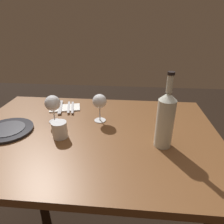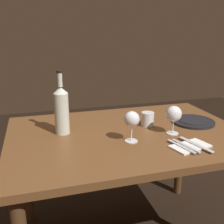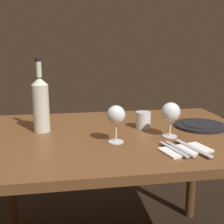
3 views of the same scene
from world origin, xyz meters
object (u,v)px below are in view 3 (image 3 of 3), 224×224
dinner_plate (200,125)px  folded_napkin (186,150)px  wine_glass_right (116,116)px  fork_outer (173,149)px  wine_bottle (41,104)px  fork_inner (180,149)px  water_tumbler (143,121)px  table_knife (193,148)px  wine_glass_left (171,113)px

dinner_plate → folded_napkin: 0.37m
wine_glass_right → fork_outer: wine_glass_right is taller
wine_bottle → fork_inner: (0.55, -0.36, -0.13)m
wine_bottle → dinner_plate: bearing=-3.8°
wine_bottle → folded_napkin: bearing=-32.0°
wine_bottle → fork_outer: bearing=-34.3°
wine_glass_right → water_tumbler: size_ratio=1.94×
folded_napkin → table_knife: 0.03m
water_tumbler → fork_inner: 0.34m
wine_glass_left → fork_inner: bearing=-98.5°
wine_glass_right → table_knife: bearing=-27.4°
water_tumbler → folded_napkin: water_tumbler is taller
wine_glass_left → table_knife: size_ratio=0.76×
fork_outer → folded_napkin: bearing=0.0°
wine_glass_left → water_tumbler: (-0.08, 0.15, -0.07)m
fork_inner → wine_glass_left: bearing=81.5°
fork_inner → fork_outer: bearing=180.0°
wine_glass_left → folded_napkin: size_ratio=0.75×
wine_glass_right → fork_inner: wine_glass_right is taller
wine_bottle → folded_napkin: 0.69m
water_tumbler → fork_outer: bearing=-84.8°
wine_glass_left → wine_bottle: (-0.58, 0.18, 0.03)m
fork_inner → fork_outer: (-0.02, 0.00, 0.00)m
wine_glass_left → fork_inner: wine_glass_left is taller
wine_glass_left → dinner_plate: wine_glass_left is taller
water_tumbler → dinner_plate: size_ratio=0.32×
wine_glass_right → wine_bottle: (-0.32, 0.21, 0.02)m
dinner_plate → fork_inner: 0.39m
fork_outer → wine_glass_left: bearing=74.0°
wine_glass_right → fork_outer: bearing=-35.9°
water_tumbler → dinner_plate: 0.29m
wine_glass_left → fork_inner: (-0.03, -0.18, -0.10)m
table_knife → wine_glass_left: bearing=98.7°
table_knife → dinner_plate: bearing=59.5°
wine_glass_left → folded_napkin: bearing=-90.7°
water_tumbler → folded_napkin: size_ratio=0.39×
wine_glass_left → water_tumbler: bearing=118.3°
fork_inner → table_knife: bearing=0.0°
water_tumbler → dinner_plate: (0.29, -0.03, -0.03)m
wine_bottle → folded_napkin: size_ratio=1.64×
fork_outer → fork_inner: bearing=0.0°
folded_napkin → table_knife: size_ratio=1.01×
table_knife → wine_glass_right: bearing=152.6°
wine_glass_left → table_knife: wine_glass_left is taller
wine_glass_right → wine_glass_left: bearing=8.1°
wine_glass_left → fork_outer: bearing=-106.0°
folded_napkin → fork_inner: (-0.02, 0.00, 0.01)m
wine_glass_right → folded_napkin: wine_glass_right is taller
dinner_plate → folded_napkin: bearing=-124.5°
water_tumbler → folded_napkin: bearing=-76.5°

